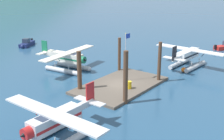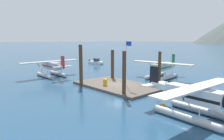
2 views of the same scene
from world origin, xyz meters
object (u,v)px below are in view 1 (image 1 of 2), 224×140
Objects in this scene: fuel_drum at (129,85)px; boat_navy_open_north at (27,44)px; seaplane_silver_port_aft at (55,124)px; mooring_buoy at (184,70)px; flagpole at (126,51)px; seaplane_cream_bow_centre at (67,60)px; seaplane_white_stbd_aft at (188,57)px.

boat_navy_open_north reaches higher than fuel_drum.
mooring_buoy is at bearing -1.26° from seaplane_silver_port_aft.
flagpole is 15.41m from seaplane_silver_port_aft.
seaplane_cream_bow_centre and seaplane_white_stbd_aft have the same top height.
seaplane_silver_port_aft is 36.01m from boat_navy_open_north.
seaplane_cream_bow_centre is 1.00× the size of seaplane_white_stbd_aft.
boat_navy_open_north is at bearing 101.08° from seaplane_white_stbd_aft.
seaplane_white_stbd_aft reaches higher than mooring_buoy.
mooring_buoy is 23.20m from seaplane_silver_port_aft.
seaplane_cream_bow_centre is 1.01× the size of seaplane_silver_port_aft.
fuel_drum is 10.66m from mooring_buoy.
seaplane_white_stbd_aft is at bearing -78.92° from boat_navy_open_north.
seaplane_cream_bow_centre is (-9.25, 13.34, 1.24)m from mooring_buoy.
flagpole is 27.23m from boat_navy_open_north.
seaplane_silver_port_aft is at bearing -137.32° from seaplane_cream_bow_centre.
fuel_drum is at bearing 6.93° from seaplane_silver_port_aft.
flagpole is 0.58× the size of seaplane_silver_port_aft.
fuel_drum reaches higher than mooring_buoy.
flagpole is 4.37m from fuel_drum.
seaplane_white_stbd_aft is (2.59, 0.58, 1.24)m from mooring_buoy.
mooring_buoy is 16.28m from seaplane_cream_bow_centre.
seaplane_white_stbd_aft reaches higher than boat_navy_open_north.
fuel_drum is 1.30× the size of mooring_buoy.
flagpole reaches higher than mooring_buoy.
fuel_drum is at bearing -137.30° from flagpole.
boat_navy_open_north is (5.98, 17.18, -1.09)m from seaplane_cream_bow_centre.
seaplane_cream_bow_centre is (1.20, 11.28, 0.84)m from fuel_drum.
flagpole is 11.72m from seaplane_white_stbd_aft.
boat_navy_open_north is at bearing 70.81° from seaplane_cream_bow_centre.
flagpole is 0.57× the size of seaplane_cream_bow_centre.
seaplane_cream_bow_centre and seaplane_silver_port_aft have the same top height.
flagpole is 9.97m from mooring_buoy.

